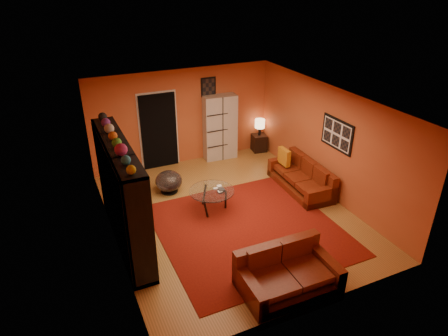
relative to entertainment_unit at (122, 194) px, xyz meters
name	(u,v)px	position (x,y,z in m)	size (l,w,h in m)	color
floor	(230,214)	(2.27, 0.00, -1.05)	(6.00, 6.00, 0.00)	olive
ceiling	(231,101)	(2.27, 0.00, 1.55)	(6.00, 6.00, 0.00)	white
wall_back	(183,117)	(2.27, 3.00, 0.25)	(6.00, 6.00, 0.00)	#BA4F28
wall_front	(317,241)	(2.27, -3.00, 0.25)	(6.00, 6.00, 0.00)	#BA4F28
wall_left	(108,185)	(-0.23, 0.00, 0.25)	(6.00, 6.00, 0.00)	#BA4F28
wall_right	(328,142)	(4.78, 0.00, 0.25)	(6.00, 6.00, 0.00)	#BA4F28
rug	(248,229)	(2.38, -0.70, -1.04)	(3.60, 3.60, 0.01)	#60100A
doorway	(159,131)	(1.57, 2.96, -0.03)	(0.95, 0.10, 2.04)	black
wall_art_right	(337,134)	(4.75, -0.30, 0.55)	(0.03, 1.00, 0.70)	black
wall_art_back	(208,87)	(3.02, 2.98, 1.00)	(0.42, 0.03, 0.52)	black
entertainment_unit	(122,194)	(0.00, 0.00, 0.00)	(0.45, 3.00, 2.10)	black
tv	(126,197)	(0.05, -0.07, -0.05)	(0.13, 0.99, 0.57)	black
sofa	(303,178)	(4.41, 0.30, -0.76)	(0.88, 1.97, 0.85)	#55180B
loveseat	(286,272)	(2.19, -2.41, -0.77)	(1.66, 1.01, 0.85)	#55180B
throw_pillow	(284,157)	(4.22, 0.93, -0.42)	(0.12, 0.42, 0.42)	orange
coffee_table	(212,192)	(1.97, 0.30, -0.59)	(1.00, 1.00, 0.50)	silver
storage_cabinet	(220,127)	(3.28, 2.80, -0.13)	(0.92, 0.41, 1.83)	beige
bowl_chair	(169,181)	(1.34, 1.50, -0.76)	(0.65, 0.65, 0.53)	black
side_table	(259,143)	(4.53, 2.75, -0.80)	(0.40, 0.40, 0.50)	black
table_lamp	(260,124)	(4.53, 2.75, -0.21)	(0.29, 0.29, 0.48)	black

